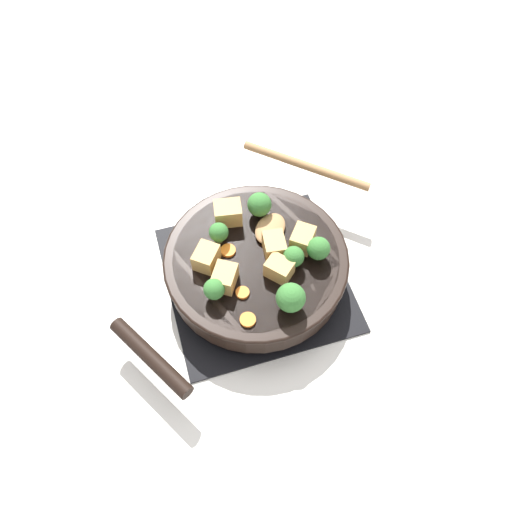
% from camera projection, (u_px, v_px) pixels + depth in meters
% --- Properties ---
extents(ground_plane, '(2.40, 2.40, 0.00)m').
position_uv_depth(ground_plane, '(256.00, 279.00, 0.90)').
color(ground_plane, white).
extents(front_burner_grate, '(0.31, 0.31, 0.03)m').
position_uv_depth(front_burner_grate, '(256.00, 275.00, 0.89)').
color(front_burner_grate, black).
rests_on(front_burner_grate, ground_plane).
extents(skillet_pan, '(0.41, 0.35, 0.05)m').
position_uv_depth(skillet_pan, '(255.00, 264.00, 0.85)').
color(skillet_pan, black).
rests_on(skillet_pan, front_burner_grate).
extents(wooden_spoon, '(0.25, 0.25, 0.02)m').
position_uv_depth(wooden_spoon, '(292.00, 190.00, 0.90)').
color(wooden_spoon, '#A87A4C').
rests_on(wooden_spoon, skillet_pan).
extents(tofu_cube_center_large, '(0.05, 0.05, 0.03)m').
position_uv_depth(tofu_cube_center_large, '(303.00, 240.00, 0.83)').
color(tofu_cube_center_large, tan).
rests_on(tofu_cube_center_large, skillet_pan).
extents(tofu_cube_near_handle, '(0.05, 0.04, 0.04)m').
position_uv_depth(tofu_cube_near_handle, '(228.00, 213.00, 0.86)').
color(tofu_cube_near_handle, tan).
rests_on(tofu_cube_near_handle, skillet_pan).
extents(tofu_cube_east_chunk, '(0.05, 0.05, 0.03)m').
position_uv_depth(tofu_cube_east_chunk, '(225.00, 278.00, 0.79)').
color(tofu_cube_east_chunk, tan).
rests_on(tofu_cube_east_chunk, skillet_pan).
extents(tofu_cube_west_chunk, '(0.04, 0.05, 0.03)m').
position_uv_depth(tofu_cube_west_chunk, '(274.00, 247.00, 0.82)').
color(tofu_cube_west_chunk, tan).
rests_on(tofu_cube_west_chunk, skillet_pan).
extents(tofu_cube_back_piece, '(0.05, 0.05, 0.03)m').
position_uv_depth(tofu_cube_back_piece, '(279.00, 269.00, 0.80)').
color(tofu_cube_back_piece, tan).
rests_on(tofu_cube_back_piece, skillet_pan).
extents(tofu_cube_front_piece, '(0.05, 0.05, 0.03)m').
position_uv_depth(tofu_cube_front_piece, '(206.00, 257.00, 0.81)').
color(tofu_cube_front_piece, tan).
rests_on(tofu_cube_front_piece, skillet_pan).
extents(broccoli_floret_near_spoon, '(0.03, 0.03, 0.04)m').
position_uv_depth(broccoli_floret_near_spoon, '(214.00, 289.00, 0.77)').
color(broccoli_floret_near_spoon, '#709956').
rests_on(broccoli_floret_near_spoon, skillet_pan).
extents(broccoli_floret_center_top, '(0.04, 0.04, 0.05)m').
position_uv_depth(broccoli_floret_center_top, '(318.00, 249.00, 0.81)').
color(broccoli_floret_center_top, '#709956').
rests_on(broccoli_floret_center_top, skillet_pan).
extents(broccoli_floret_east_rim, '(0.03, 0.03, 0.04)m').
position_uv_depth(broccoli_floret_east_rim, '(294.00, 257.00, 0.80)').
color(broccoli_floret_east_rim, '#709956').
rests_on(broccoli_floret_east_rim, skillet_pan).
extents(broccoli_floret_west_rim, '(0.03, 0.03, 0.04)m').
position_uv_depth(broccoli_floret_west_rim, '(219.00, 233.00, 0.83)').
color(broccoli_floret_west_rim, '#709956').
rests_on(broccoli_floret_west_rim, skillet_pan).
extents(broccoli_floret_north_edge, '(0.05, 0.05, 0.05)m').
position_uv_depth(broccoli_floret_north_edge, '(291.00, 298.00, 0.76)').
color(broccoli_floret_north_edge, '#709956').
rests_on(broccoli_floret_north_edge, skillet_pan).
extents(broccoli_floret_south_cluster, '(0.04, 0.04, 0.05)m').
position_uv_depth(broccoli_floret_south_cluster, '(259.00, 205.00, 0.85)').
color(broccoli_floret_south_cluster, '#709956').
rests_on(broccoli_floret_south_cluster, skillet_pan).
extents(carrot_slice_orange_thin, '(0.02, 0.02, 0.01)m').
position_uv_depth(carrot_slice_orange_thin, '(243.00, 293.00, 0.79)').
color(carrot_slice_orange_thin, orange).
rests_on(carrot_slice_orange_thin, skillet_pan).
extents(carrot_slice_near_center, '(0.03, 0.03, 0.01)m').
position_uv_depth(carrot_slice_near_center, '(228.00, 250.00, 0.83)').
color(carrot_slice_near_center, orange).
rests_on(carrot_slice_near_center, skillet_pan).
extents(carrot_slice_edge_slice, '(0.03, 0.03, 0.01)m').
position_uv_depth(carrot_slice_edge_slice, '(248.00, 320.00, 0.77)').
color(carrot_slice_edge_slice, orange).
rests_on(carrot_slice_edge_slice, skillet_pan).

